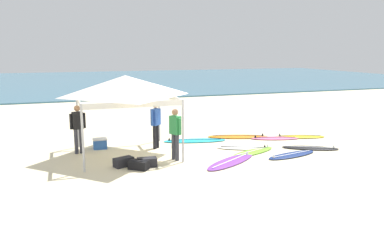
{
  "coord_description": "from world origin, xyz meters",
  "views": [
    {
      "loc": [
        -4.35,
        -11.99,
        3.6
      ],
      "look_at": [
        0.22,
        1.24,
        1.0
      ],
      "focal_mm": 35.53,
      "sensor_mm": 36.0,
      "label": 1
    }
  ],
  "objects_px": {
    "gear_bag_by_pole": "(139,165)",
    "surfboard_purple": "(231,161)",
    "surfboard_cyan": "(195,140)",
    "surfboard_lime": "(253,152)",
    "surfboard_white": "(243,148)",
    "person_green": "(175,131)",
    "surfboard_yellow": "(300,137)",
    "gear_bag_on_sand": "(147,162)",
    "canopy_tent": "(125,86)",
    "gear_bag_near_tent": "(124,162)",
    "surfboard_black": "(310,148)",
    "person_blue": "(156,122)",
    "surfboard_orange": "(238,136)",
    "surfboard_pink": "(275,138)",
    "surfboard_navy": "(292,155)",
    "cooler_box": "(100,144)",
    "person_black": "(78,126)"
  },
  "relations": [
    {
      "from": "gear_bag_by_pole",
      "to": "surfboard_purple",
      "type": "bearing_deg",
      "value": -4.86
    },
    {
      "from": "surfboard_cyan",
      "to": "surfboard_purple",
      "type": "xyz_separation_m",
      "value": [
        0.17,
        -3.09,
        0.0
      ]
    },
    {
      "from": "surfboard_lime",
      "to": "surfboard_purple",
      "type": "xyz_separation_m",
      "value": [
        -1.23,
        -0.81,
        -0.0
      ]
    },
    {
      "from": "surfboard_white",
      "to": "person_green",
      "type": "height_order",
      "value": "person_green"
    },
    {
      "from": "surfboard_yellow",
      "to": "person_green",
      "type": "relative_size",
      "value": 1.25
    },
    {
      "from": "gear_bag_by_pole",
      "to": "gear_bag_on_sand",
      "type": "distance_m",
      "value": 0.36
    },
    {
      "from": "canopy_tent",
      "to": "gear_bag_near_tent",
      "type": "bearing_deg",
      "value": -104.35
    },
    {
      "from": "canopy_tent",
      "to": "surfboard_black",
      "type": "xyz_separation_m",
      "value": [
        6.51,
        -1.49,
        -2.35
      ]
    },
    {
      "from": "surfboard_cyan",
      "to": "gear_bag_on_sand",
      "type": "xyz_separation_m",
      "value": [
        -2.51,
        -2.65,
        0.1
      ]
    },
    {
      "from": "surfboard_white",
      "to": "person_blue",
      "type": "height_order",
      "value": "person_blue"
    },
    {
      "from": "surfboard_black",
      "to": "person_green",
      "type": "xyz_separation_m",
      "value": [
        -5.13,
        0.25,
        0.95
      ]
    },
    {
      "from": "gear_bag_by_pole",
      "to": "gear_bag_on_sand",
      "type": "bearing_deg",
      "value": 31.98
    },
    {
      "from": "surfboard_orange",
      "to": "canopy_tent",
      "type": "bearing_deg",
      "value": -167.52
    },
    {
      "from": "canopy_tent",
      "to": "surfboard_orange",
      "type": "bearing_deg",
      "value": 12.48
    },
    {
      "from": "surfboard_cyan",
      "to": "gear_bag_by_pole",
      "type": "distance_m",
      "value": 3.99
    },
    {
      "from": "surfboard_yellow",
      "to": "person_green",
      "type": "bearing_deg",
      "value": -166.01
    },
    {
      "from": "surfboard_black",
      "to": "gear_bag_on_sand",
      "type": "height_order",
      "value": "gear_bag_on_sand"
    },
    {
      "from": "surfboard_pink",
      "to": "gear_bag_by_pole",
      "type": "relative_size",
      "value": 3.43
    },
    {
      "from": "surfboard_navy",
      "to": "gear_bag_near_tent",
      "type": "relative_size",
      "value": 3.55
    },
    {
      "from": "surfboard_navy",
      "to": "surfboard_white",
      "type": "bearing_deg",
      "value": 129.54
    },
    {
      "from": "surfboard_lime",
      "to": "gear_bag_on_sand",
      "type": "height_order",
      "value": "gear_bag_on_sand"
    },
    {
      "from": "surfboard_yellow",
      "to": "cooler_box",
      "type": "bearing_deg",
      "value": 174.04
    },
    {
      "from": "surfboard_cyan",
      "to": "surfboard_white",
      "type": "xyz_separation_m",
      "value": [
        1.32,
        -1.68,
        0.0
      ]
    },
    {
      "from": "surfboard_cyan",
      "to": "person_green",
      "type": "distance_m",
      "value": 2.84
    },
    {
      "from": "person_green",
      "to": "gear_bag_by_pole",
      "type": "xyz_separation_m",
      "value": [
        -1.35,
        -0.59,
        -0.85
      ]
    },
    {
      "from": "gear_bag_near_tent",
      "to": "gear_bag_on_sand",
      "type": "distance_m",
      "value": 0.74
    },
    {
      "from": "canopy_tent",
      "to": "cooler_box",
      "type": "height_order",
      "value": "canopy_tent"
    },
    {
      "from": "surfboard_purple",
      "to": "gear_bag_by_pole",
      "type": "height_order",
      "value": "gear_bag_by_pole"
    },
    {
      "from": "surfboard_lime",
      "to": "gear_bag_near_tent",
      "type": "xyz_separation_m",
      "value": [
        -4.6,
        -0.11,
        0.1
      ]
    },
    {
      "from": "surfboard_cyan",
      "to": "person_green",
      "type": "xyz_separation_m",
      "value": [
        -1.47,
        -2.24,
        0.95
      ]
    },
    {
      "from": "person_blue",
      "to": "person_green",
      "type": "bearing_deg",
      "value": -81.9
    },
    {
      "from": "surfboard_navy",
      "to": "gear_bag_near_tent",
      "type": "distance_m",
      "value": 5.71
    },
    {
      "from": "person_blue",
      "to": "gear_bag_on_sand",
      "type": "distance_m",
      "value": 2.4
    },
    {
      "from": "person_black",
      "to": "gear_bag_near_tent",
      "type": "xyz_separation_m",
      "value": [
        1.24,
        -2.03,
        -0.85
      ]
    },
    {
      "from": "surfboard_cyan",
      "to": "gear_bag_by_pole",
      "type": "relative_size",
      "value": 4.3
    },
    {
      "from": "gear_bag_near_tent",
      "to": "gear_bag_on_sand",
      "type": "relative_size",
      "value": 1.0
    },
    {
      "from": "gear_bag_on_sand",
      "to": "surfboard_navy",
      "type": "bearing_deg",
      "value": -4.92
    },
    {
      "from": "gear_bag_near_tent",
      "to": "cooler_box",
      "type": "relative_size",
      "value": 1.2
    },
    {
      "from": "surfboard_pink",
      "to": "person_green",
      "type": "bearing_deg",
      "value": -161.79
    },
    {
      "from": "surfboard_black",
      "to": "surfboard_purple",
      "type": "xyz_separation_m",
      "value": [
        -3.49,
        -0.6,
        -0.0
      ]
    },
    {
      "from": "surfboard_lime",
      "to": "surfboard_navy",
      "type": "relative_size",
      "value": 0.97
    },
    {
      "from": "surfboard_purple",
      "to": "person_blue",
      "type": "xyz_separation_m",
      "value": [
        -1.88,
        2.53,
        0.95
      ]
    },
    {
      "from": "surfboard_pink",
      "to": "person_black",
      "type": "relative_size",
      "value": 1.2
    },
    {
      "from": "surfboard_lime",
      "to": "surfboard_yellow",
      "type": "height_order",
      "value": "same"
    },
    {
      "from": "surfboard_purple",
      "to": "person_black",
      "type": "bearing_deg",
      "value": 149.3
    },
    {
      "from": "person_black",
      "to": "cooler_box",
      "type": "height_order",
      "value": "person_black"
    },
    {
      "from": "person_blue",
      "to": "gear_bag_on_sand",
      "type": "xyz_separation_m",
      "value": [
        -0.8,
        -2.09,
        -0.85
      ]
    },
    {
      "from": "surfboard_yellow",
      "to": "gear_bag_near_tent",
      "type": "xyz_separation_m",
      "value": [
        -7.57,
        -1.6,
        0.1
      ]
    },
    {
      "from": "surfboard_lime",
      "to": "surfboard_purple",
      "type": "relative_size",
      "value": 0.85
    },
    {
      "from": "canopy_tent",
      "to": "gear_bag_by_pole",
      "type": "height_order",
      "value": "canopy_tent"
    }
  ]
}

